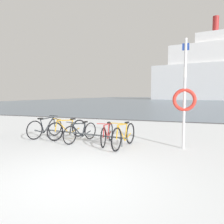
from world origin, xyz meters
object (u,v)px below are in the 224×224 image
bicycle_0 (45,128)px  rescue_post (184,97)px  bicycle_1 (68,129)px  bicycle_4 (124,136)px  bicycle_2 (81,132)px  bicycle_3 (107,134)px

bicycle_0 → rescue_post: bearing=-1.1°
bicycle_1 → bicycle_4: bearing=-14.4°
bicycle_1 → rescue_post: rescue_post is taller
bicycle_2 → rescue_post: size_ratio=0.49×
bicycle_1 → bicycle_4: (2.36, -0.60, 0.02)m
bicycle_2 → bicycle_4: 1.67m
bicycle_0 → bicycle_4: same height
bicycle_0 → bicycle_3: 2.64m
bicycle_4 → rescue_post: 2.19m
bicycle_1 → rescue_post: 4.30m
bicycle_2 → bicycle_3: bearing=0.0°
bicycle_1 → bicycle_2: bicycle_1 is taller
bicycle_2 → bicycle_0: bearing=170.9°
bicycle_3 → rescue_post: 2.73m
bicycle_0 → bicycle_1: 0.93m
bicycle_1 → rescue_post: (4.12, -0.16, 1.23)m
bicycle_0 → bicycle_4: (3.29, -0.54, 0.00)m
bicycle_4 → bicycle_2: bearing=170.5°
bicycle_3 → bicycle_1: bearing=169.1°
bicycle_2 → rescue_post: bearing=2.8°
bicycle_0 → bicycle_4: size_ratio=0.90×
bicycle_1 → bicycle_2: 0.78m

